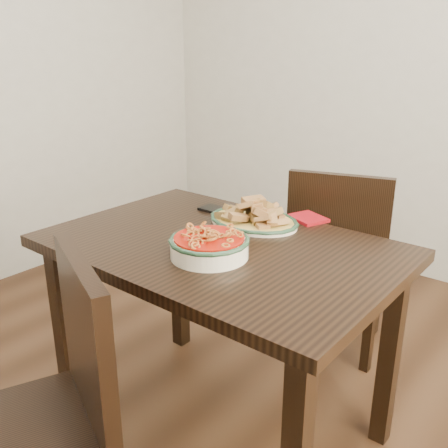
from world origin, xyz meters
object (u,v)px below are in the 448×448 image
Objects in this scene: chair_near at (50,408)px; noodle_bowl at (209,244)px; dining_table at (220,270)px; chair_far at (338,255)px; smartphone at (217,210)px; fish_plate at (254,212)px.

noodle_bowl is (0.06, 0.56, 0.29)m from chair_near.
chair_near reaches higher than dining_table.
noodle_bowl is (-0.05, -0.82, 0.29)m from chair_far.
noodle_bowl reaches higher than smartphone.
smartphone is at bearing 171.69° from fish_plate.
chair_far is 3.51× the size of noodle_bowl.
fish_plate is 1.36× the size of noodle_bowl.
fish_plate is 2.41× the size of smartphone.
chair_near is (-0.11, -1.37, 0.00)m from chair_far.
chair_near reaches higher than fish_plate.
chair_far reaches higher than noodle_bowl.
dining_table is 1.31× the size of chair_near.
smartphone is (-0.22, 0.25, 0.11)m from dining_table.
dining_table is 8.13× the size of smartphone.
fish_plate is at bearing 113.95° from chair_near.
dining_table is 0.69m from chair_near.
chair_far is 0.61m from smartphone.
chair_near reaches higher than smartphone.
chair_far is at bearing 81.85° from dining_table.
fish_plate is (-0.12, -0.48, 0.30)m from chair_far.
dining_table is at bearing 64.41° from chair_far.
dining_table is 0.35m from smartphone.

